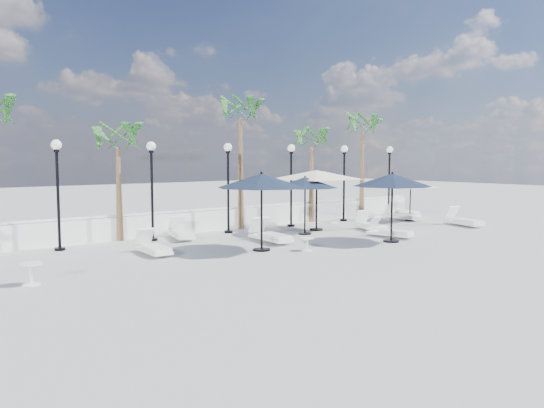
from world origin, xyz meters
TOP-DOWN VIEW (x-y plane):
  - ground at (0.00, 0.00)m, footprint 100.00×100.00m
  - balustrade at (0.00, 7.50)m, footprint 26.00×0.30m
  - lamppost_1 at (-7.00, 6.50)m, footprint 0.36×0.36m
  - lamppost_2 at (-3.50, 6.50)m, footprint 0.36×0.36m
  - lamppost_3 at (0.00, 6.50)m, footprint 0.36×0.36m
  - lamppost_4 at (3.50, 6.50)m, footprint 0.36×0.36m
  - lamppost_5 at (7.00, 6.50)m, footprint 0.36×0.36m
  - lamppost_6 at (10.50, 6.50)m, footprint 0.36×0.36m
  - palm_1 at (-4.50, 7.30)m, footprint 2.60×2.60m
  - palm_2 at (1.20, 7.30)m, footprint 2.60×2.60m
  - palm_3 at (5.50, 7.30)m, footprint 2.60×2.60m
  - palm_4 at (9.20, 7.30)m, footprint 2.60×2.60m
  - lounger_0 at (-4.79, 3.77)m, footprint 0.73×1.95m
  - lounger_2 at (-2.41, 6.22)m, footprint 1.17×2.15m
  - lounger_3 at (-0.15, 3.38)m, footprint 0.85×2.21m
  - lounger_4 at (4.46, 1.41)m, footprint 0.97×2.00m
  - lounger_5 at (5.30, 3.20)m, footprint 1.30×2.12m
  - lounger_6 at (10.04, 1.62)m, footprint 1.22×2.21m
  - lounger_7 at (11.28, 6.22)m, footprint 0.86×2.05m
  - lounger_8 at (9.75, 4.95)m, footprint 0.95×2.16m
  - side_table_0 at (-9.08, 1.73)m, footprint 0.58×0.58m
  - side_table_1 at (-0.25, 1.14)m, footprint 0.47×0.47m
  - side_table_2 at (6.03, 6.17)m, footprint 0.51×0.51m
  - parasol_navy_left at (-1.48, 2.15)m, footprint 3.10×3.10m
  - parasol_navy_mid at (2.31, 4.17)m, footprint 2.76×2.76m
  - parasol_navy_right at (3.57, 0.61)m, footprint 2.99×2.99m
  - parasol_cream_sq_a at (3.56, 4.81)m, footprint 5.85×5.85m
  - parasol_cream_sq_b at (9.84, 4.56)m, footprint 4.32×4.32m

SIDE VIEW (x-z plane):
  - ground at x=0.00m, z-range 0.00..0.00m
  - lounger_4 at x=4.46m, z-range -0.12..0.60m
  - lounger_0 at x=-4.79m, z-range -0.12..0.60m
  - lounger_7 at x=11.28m, z-range -0.12..0.62m
  - lounger_5 at x=5.30m, z-range -0.12..0.63m
  - lounger_2 at x=-2.41m, z-range -0.13..0.64m
  - lounger_8 at x=9.75m, z-range -0.13..0.65m
  - lounger_6 at x=10.04m, z-range -0.13..0.66m
  - lounger_3 at x=-0.15m, z-range -0.13..0.68m
  - side_table_1 at x=-0.25m, z-range 0.05..0.51m
  - side_table_2 at x=6.03m, z-range 0.05..0.54m
  - side_table_0 at x=-9.08m, z-range 0.06..0.62m
  - balustrade at x=0.00m, z-range -0.04..0.97m
  - parasol_cream_sq_b at x=9.84m, z-range 0.92..3.09m
  - parasol_navy_mid at x=2.31m, z-range 0.94..3.41m
  - parasol_navy_right at x=3.57m, z-range 1.02..3.70m
  - parasol_navy_left at x=-1.48m, z-range 1.04..3.79m
  - lamppost_1 at x=-7.00m, z-range 0.57..4.41m
  - lamppost_2 at x=-3.50m, z-range 0.57..4.41m
  - lamppost_3 at x=0.00m, z-range 0.57..4.41m
  - lamppost_4 at x=3.50m, z-range 0.57..4.41m
  - lamppost_5 at x=7.00m, z-range 0.57..4.41m
  - lamppost_6 at x=10.50m, z-range 0.57..4.41m
  - parasol_cream_sq_a at x=3.56m, z-range 1.22..4.09m
  - palm_1 at x=-4.50m, z-range 1.40..6.10m
  - palm_3 at x=5.50m, z-range 1.50..6.40m
  - palm_4 at x=9.20m, z-range 1.88..7.58m
  - palm_2 at x=1.20m, z-range 2.07..8.17m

